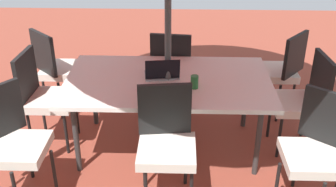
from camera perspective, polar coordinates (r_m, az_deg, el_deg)
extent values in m
cube|color=brown|center=(4.24, 0.00, -7.36)|extent=(10.00, 10.00, 0.02)
cube|color=white|center=(3.87, 0.00, 1.72)|extent=(1.93, 1.13, 0.04)
cylinder|color=#333333|center=(4.46, 10.68, -0.50)|extent=(0.05, 0.05, 0.71)
cylinder|color=#333333|center=(4.50, -10.23, -0.18)|extent=(0.05, 0.05, 0.71)
cylinder|color=#333333|center=(3.76, 12.37, -6.45)|extent=(0.05, 0.05, 0.71)
cylinder|color=#333333|center=(3.81, -12.62, -6.00)|extent=(0.05, 0.05, 0.71)
cylinder|color=#4C4C4C|center=(3.67, 0.00, 8.97)|extent=(0.06, 0.06, 2.50)
cylinder|color=black|center=(4.22, 0.00, -6.91)|extent=(0.44, 0.44, 0.06)
cube|color=silver|center=(4.72, 0.68, 3.41)|extent=(0.46, 0.46, 0.08)
cube|color=black|center=(4.42, 0.36, 5.44)|extent=(0.44, 0.09, 0.45)
cylinder|color=black|center=(4.97, 2.99, 1.34)|extent=(0.03, 0.03, 0.45)
cylinder|color=black|center=(5.01, -1.11, 1.59)|extent=(0.03, 0.03, 0.45)
cylinder|color=black|center=(4.65, 2.58, -0.60)|extent=(0.03, 0.03, 0.45)
cylinder|color=black|center=(4.70, -1.79, -0.31)|extent=(0.03, 0.03, 0.45)
cube|color=silver|center=(4.85, -14.33, 3.21)|extent=(0.46, 0.46, 0.08)
cube|color=black|center=(4.66, -16.91, 5.41)|extent=(0.34, 0.33, 0.45)
cylinder|color=black|center=(4.90, -11.10, 0.41)|extent=(0.03, 0.03, 0.45)
cylinder|color=black|center=(5.18, -13.34, 1.71)|extent=(0.03, 0.03, 0.45)
cylinder|color=black|center=(4.74, -14.68, -0.98)|extent=(0.03, 0.03, 0.45)
cylinder|color=black|center=(5.03, -16.79, 0.44)|extent=(0.03, 0.03, 0.45)
cube|color=silver|center=(3.32, -0.17, -7.97)|extent=(0.46, 0.46, 0.08)
cube|color=black|center=(3.35, -0.47, -2.19)|extent=(0.44, 0.09, 0.45)
cylinder|color=black|center=(3.61, -3.29, -9.87)|extent=(0.03, 0.03, 0.45)
cylinder|color=black|center=(3.63, 2.47, -9.58)|extent=(0.03, 0.03, 0.45)
cube|color=silver|center=(4.17, 17.29, -1.34)|extent=(0.46, 0.46, 0.08)
cube|color=black|center=(4.13, 20.55, 1.96)|extent=(0.07, 0.44, 0.45)
cylinder|color=black|center=(4.39, 13.88, -3.31)|extent=(0.03, 0.03, 0.45)
cylinder|color=black|center=(4.10, 15.17, -5.87)|extent=(0.03, 0.03, 0.45)
cylinder|color=black|center=(4.50, 18.30, -3.14)|extent=(0.03, 0.03, 0.45)
cylinder|color=black|center=(4.22, 19.86, -5.61)|extent=(0.03, 0.03, 0.45)
cube|color=silver|center=(4.21, -15.92, -0.88)|extent=(0.46, 0.46, 0.08)
cube|color=black|center=(4.17, -19.09, 2.46)|extent=(0.06, 0.44, 0.45)
cylinder|color=black|center=(4.13, -13.92, -5.41)|extent=(0.03, 0.03, 0.45)
cylinder|color=black|center=(4.42, -12.53, -2.91)|extent=(0.03, 0.03, 0.45)
cylinder|color=black|center=(4.26, -18.54, -5.06)|extent=(0.03, 0.03, 0.45)
cylinder|color=black|center=(4.54, -16.89, -2.65)|extent=(0.03, 0.03, 0.45)
cube|color=silver|center=(4.79, 14.55, 2.90)|extent=(0.46, 0.46, 0.08)
cube|color=black|center=(4.61, 17.21, 5.13)|extent=(0.31, 0.36, 0.45)
cylinder|color=black|center=(5.12, 13.43, 1.39)|extent=(0.03, 0.03, 0.45)
cylinder|color=black|center=(4.84, 11.31, 0.01)|extent=(0.03, 0.03, 0.45)
cylinder|color=black|center=(4.99, 16.99, 0.15)|extent=(0.03, 0.03, 0.45)
cylinder|color=black|center=(4.69, 15.03, -1.35)|extent=(0.03, 0.03, 0.45)
cube|color=silver|center=(3.56, -20.08, -7.20)|extent=(0.46, 0.46, 0.08)
cylinder|color=black|center=(3.65, -15.48, -10.56)|extent=(0.03, 0.03, 0.45)
cylinder|color=black|center=(3.90, -18.66, -8.30)|extent=(0.03, 0.03, 0.45)
cube|color=silver|center=(3.43, 19.39, -8.40)|extent=(0.46, 0.46, 0.08)
cube|color=black|center=(3.47, 21.41, -3.19)|extent=(0.37, 0.30, 0.45)
cylinder|color=black|center=(3.50, 14.80, -12.30)|extent=(0.03, 0.03, 0.45)
cylinder|color=black|center=(3.77, 17.32, -9.45)|extent=(0.03, 0.03, 0.45)
cube|color=gray|center=(3.92, -0.88, 2.56)|extent=(0.35, 0.26, 0.02)
cube|color=black|center=(3.78, -0.76, 3.35)|extent=(0.32, 0.09, 0.20)
cylinder|color=#286B33|center=(3.68, 3.69, 1.61)|extent=(0.07, 0.07, 0.12)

